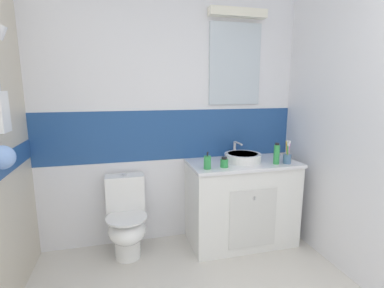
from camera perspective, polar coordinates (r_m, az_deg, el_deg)
The scene contains 8 objects.
wall_back_tiled at distance 2.91m, azimuth -4.02°, elevation 5.12°, with size 3.20×0.20×2.50m.
vanity_cabinet at distance 3.01m, azimuth 9.77°, elevation -11.32°, with size 1.07×0.57×0.85m.
sink_basin at distance 2.88m, azimuth 10.06°, elevation -2.55°, with size 0.36×0.40×0.17m.
toilet at distance 2.82m, azimuth -12.93°, elevation -14.53°, with size 0.37×0.50×0.76m.
toothbrush_cup at distance 2.90m, azimuth 18.45°, elevation -2.61°, with size 0.08×0.08×0.23m.
soap_dispenser at distance 2.56m, azimuth 3.08°, elevation -3.68°, with size 0.07×0.07×0.16m.
hair_gel_jar at distance 2.64m, azimuth 6.45°, elevation -3.70°, with size 0.07×0.07×0.10m.
shampoo_bottle_tall at distance 2.83m, azimuth 16.52°, elevation -1.93°, with size 0.06×0.06×0.20m.
Camera 1 is at (-0.51, -0.40, 1.56)m, focal length 26.74 mm.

